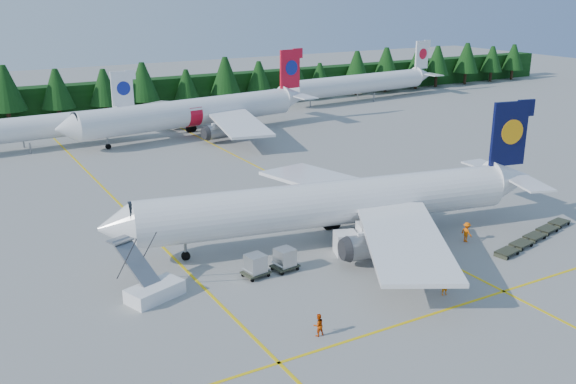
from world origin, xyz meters
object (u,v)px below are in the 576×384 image
airliner_red (186,114)px  service_truck (366,238)px  airliner_navy (322,205)px  airstairs (152,287)px

airliner_red → service_truck: size_ratio=7.33×
service_truck → airliner_red: bearing=105.9°
airliner_navy → service_truck: (2.13, -3.98, -2.31)m
airliner_navy → airliner_red: airliner_red is taller
airliner_navy → service_truck: 5.07m
airliner_red → airstairs: bearing=-121.5°
airliner_navy → airliner_red: size_ratio=0.96×
airstairs → airliner_red: bearing=46.4°
airstairs → airliner_navy: bearing=-9.7°
airliner_red → service_truck: 51.48m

